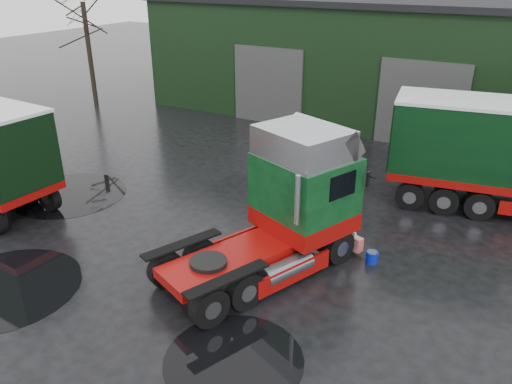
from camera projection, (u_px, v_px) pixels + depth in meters
ground at (212, 282)px, 13.58m from camera, size 100.00×100.00×0.00m
warehouse at (451, 60)px, 27.07m from camera, size 32.40×12.40×6.30m
hero_tractor at (256, 210)px, 13.14m from camera, size 4.83×6.91×3.95m
wash_bucket at (372, 257)px, 14.42m from camera, size 0.45×0.45×0.33m
tree_left at (87, 33)px, 29.01m from camera, size 4.40×4.40×8.50m
tree_back_a at (370, 9)px, 37.93m from camera, size 4.40×4.40×9.50m
puddle_0 at (5, 288)px, 13.33m from camera, size 3.98×3.98×0.01m
puddle_1 at (290, 256)px, 14.78m from camera, size 2.29×2.29×0.01m
puddle_2 at (70, 194)px, 18.75m from camera, size 4.17×4.17×0.01m
puddle_4 at (234, 360)px, 10.88m from camera, size 3.09×3.09×0.01m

